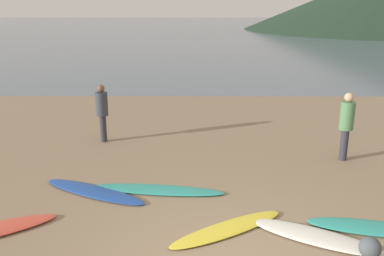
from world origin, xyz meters
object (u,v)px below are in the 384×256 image
object	(u,v)px
surfboard_1	(94,191)
person_1	(347,121)
surfboard_4	(315,236)
person_0	(102,108)
surfboard_2	(158,190)
surfboard_3	(228,229)
beach_rock_far	(370,248)
surfboard_5	(370,227)

from	to	relation	value
surfboard_1	person_1	distance (m)	5.92
surfboard_4	person_0	xyz separation A→B (m)	(-4.38, 4.89, 0.88)
surfboard_1	surfboard_2	world-z (taller)	same
surfboard_3	surfboard_4	world-z (taller)	surfboard_4
person_0	beach_rock_far	size ratio (longest dim) A/B	4.80
surfboard_3	beach_rock_far	xyz separation A→B (m)	(2.02, -0.75, 0.13)
person_0	surfboard_4	bearing A→B (deg)	49.92
surfboard_4	surfboard_2	bearing A→B (deg)	175.69
surfboard_1	surfboard_2	size ratio (longest dim) A/B	0.89
person_0	surfboard_5	bearing A→B (deg)	57.48
surfboard_2	surfboard_5	size ratio (longest dim) A/B	1.32
surfboard_3	person_1	world-z (taller)	person_1
surfboard_5	person_1	distance (m)	3.43
surfboard_2	surfboard_5	world-z (taller)	surfboard_5
person_0	beach_rock_far	world-z (taller)	person_0
person_0	person_1	world-z (taller)	person_1
surfboard_5	surfboard_3	bearing A→B (deg)	-166.51
surfboard_2	person_0	world-z (taller)	person_0
surfboard_3	surfboard_4	size ratio (longest dim) A/B	1.06
surfboard_4	surfboard_5	distance (m)	1.03
surfboard_2	person_1	xyz separation A→B (m)	(4.28, 1.78, 0.93)
surfboard_5	person_1	world-z (taller)	person_1
surfboard_1	surfboard_4	world-z (taller)	surfboard_4
surfboard_1	surfboard_2	distance (m)	1.26
person_1	surfboard_3	bearing A→B (deg)	156.08
surfboard_3	person_0	xyz separation A→B (m)	(-3.02, 4.64, 0.89)
surfboard_1	surfboard_3	size ratio (longest dim) A/B	1.08
surfboard_3	person_1	size ratio (longest dim) A/B	1.35
person_1	surfboard_5	bearing A→B (deg)	-172.85
person_0	surfboard_1	bearing A→B (deg)	16.38
surfboard_5	surfboard_4	bearing A→B (deg)	-150.96
surfboard_5	person_0	size ratio (longest dim) A/B	1.29
surfboard_5	person_0	bearing A→B (deg)	151.82
surfboard_4	person_0	world-z (taller)	person_0
surfboard_1	beach_rock_far	distance (m)	5.05
surfboard_2	person_0	distance (m)	3.69
beach_rock_far	surfboard_3	bearing A→B (deg)	159.60
surfboard_1	surfboard_3	world-z (taller)	surfboard_3
person_0	surfboard_2	bearing A→B (deg)	36.93
surfboard_2	person_1	distance (m)	4.73
beach_rock_far	person_0	bearing A→B (deg)	133.07
surfboard_2	beach_rock_far	world-z (taller)	beach_rock_far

